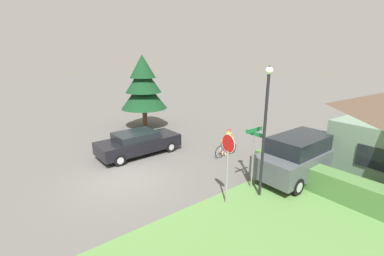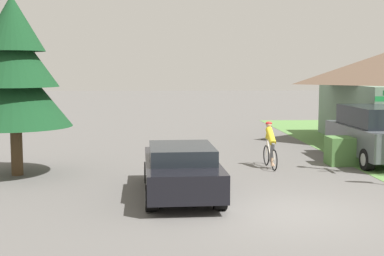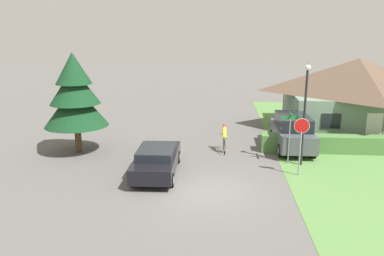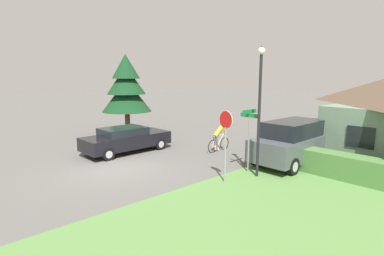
# 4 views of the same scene
# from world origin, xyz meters

# --- Properties ---
(ground_plane) EXTENTS (140.00, 140.00, 0.00)m
(ground_plane) POSITION_xyz_m (0.00, 0.00, 0.00)
(ground_plane) COLOR #5B5956
(sedan_left_lane) EXTENTS (2.01, 4.66, 1.34)m
(sedan_left_lane) POSITION_xyz_m (-2.34, 1.86, 0.69)
(sedan_left_lane) COLOR black
(sedan_left_lane) RESTS_ON ground
(cyclist) EXTENTS (0.44, 1.71, 1.55)m
(cyclist) POSITION_xyz_m (0.83, 5.62, 0.74)
(cyclist) COLOR black
(cyclist) RESTS_ON ground
(parked_suv_right) EXTENTS (2.01, 4.75, 1.99)m
(parked_suv_right) POSITION_xyz_m (4.71, 6.47, 1.01)
(parked_suv_right) COLOR #4C5156
(parked_suv_right) RESTS_ON ground
(conifer_tall_near) EXTENTS (3.46, 3.46, 5.54)m
(conifer_tall_near) POSITION_xyz_m (-7.32, 4.88, 3.24)
(conifer_tall_near) COLOR #4C3823
(conifer_tall_near) RESTS_ON ground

